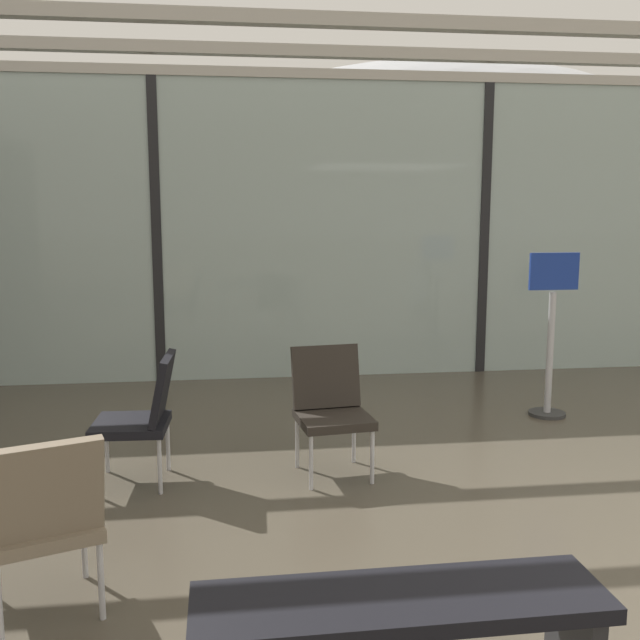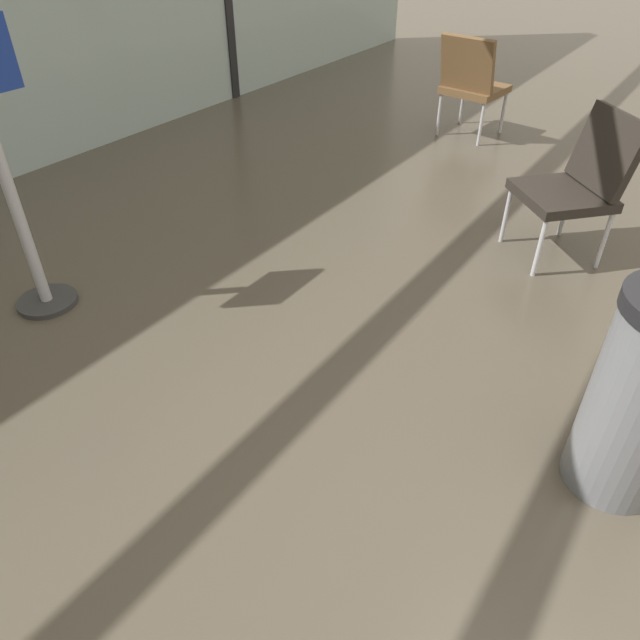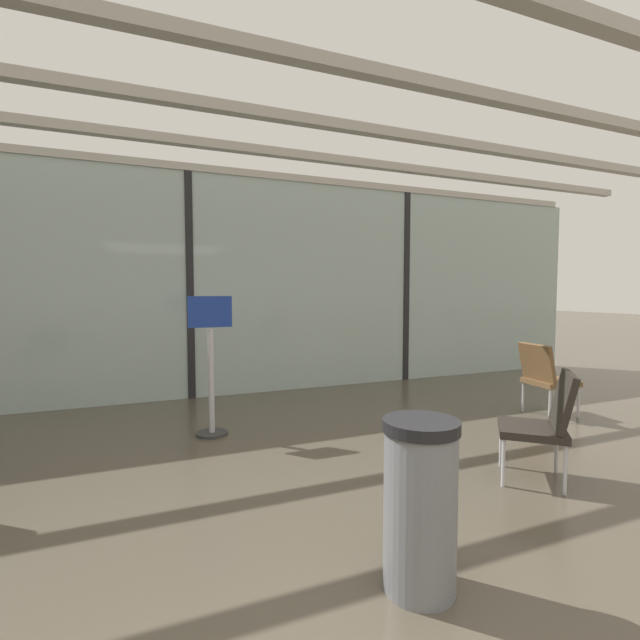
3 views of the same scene
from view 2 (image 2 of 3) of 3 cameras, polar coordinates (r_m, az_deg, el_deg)
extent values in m
cube|color=#28231E|center=(3.84, 22.37, 11.11)|extent=(0.68, 0.68, 0.06)
cube|color=#28231E|center=(3.87, 26.00, 14.47)|extent=(0.43, 0.45, 0.44)
cylinder|color=#BCBCC1|center=(3.98, 17.55, 9.61)|extent=(0.03, 0.03, 0.37)
cylinder|color=#BCBCC1|center=(3.66, 20.47, 6.54)|extent=(0.03, 0.03, 0.37)
cylinder|color=#BCBCC1|center=(4.19, 22.68, 9.87)|extent=(0.03, 0.03, 0.37)
cylinder|color=#BCBCC1|center=(3.90, 25.79, 6.95)|extent=(0.03, 0.03, 0.37)
cube|color=brown|center=(5.77, 14.77, 20.79)|extent=(0.52, 0.52, 0.06)
cube|color=brown|center=(5.52, 14.07, 22.90)|extent=(0.18, 0.49, 0.44)
cylinder|color=#BCBCC1|center=(5.93, 17.30, 18.60)|extent=(0.03, 0.03, 0.37)
cylinder|color=#BCBCC1|center=(6.10, 13.60, 19.69)|extent=(0.03, 0.03, 0.37)
cylinder|color=#BCBCC1|center=(5.56, 15.32, 17.78)|extent=(0.03, 0.03, 0.37)
cylinder|color=#BCBCC1|center=(5.75, 11.46, 18.91)|extent=(0.03, 0.03, 0.37)
cylinder|color=slate|center=(2.41, 28.54, -7.26)|extent=(0.36, 0.36, 0.80)
cylinder|color=#333333|center=(3.61, -24.93, 1.62)|extent=(0.32, 0.32, 0.03)
cylinder|color=#B2B2B7|center=(3.36, -27.27, 9.06)|extent=(0.06, 0.06, 1.10)
camera|label=1|loc=(3.44, 144.73, -32.64)|focal=40.62mm
camera|label=3|loc=(2.01, 96.88, -20.27)|focal=25.22mm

